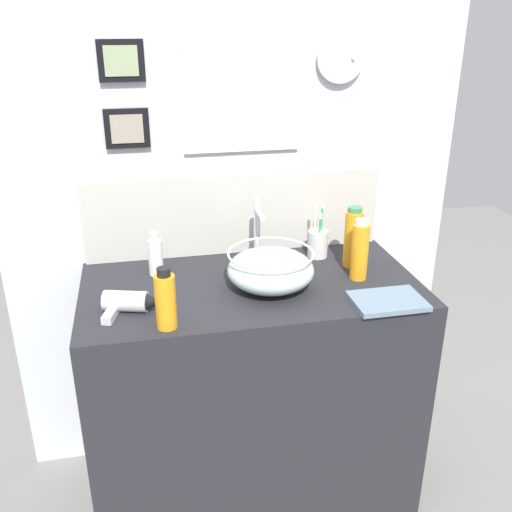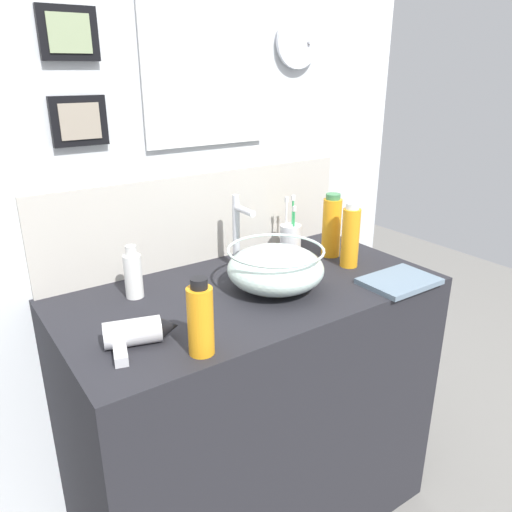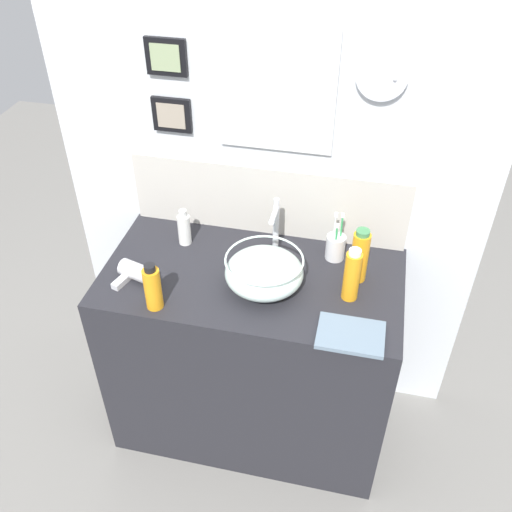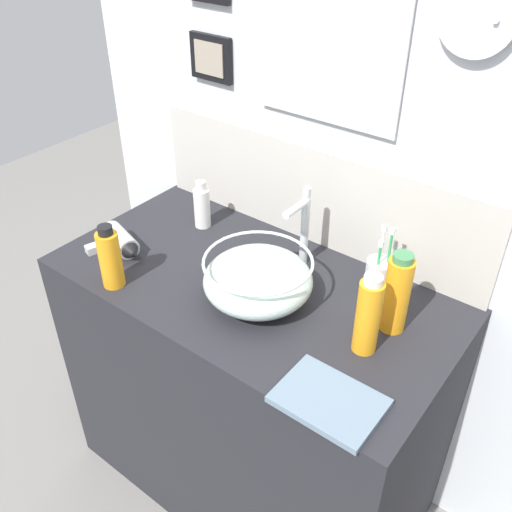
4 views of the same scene
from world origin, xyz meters
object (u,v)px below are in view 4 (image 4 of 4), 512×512
Objects in this scene: glass_bowl_sink at (258,279)px; lotion_bottle at (202,206)px; hair_drier at (121,243)px; toothbrush_cup at (379,276)px; spray_bottle at (110,258)px; soap_dispenser at (368,316)px; hand_towel at (329,401)px; faucet at (303,223)px; shampoo_bottle at (397,294)px.

glass_bowl_sink is 0.41m from lotion_bottle.
toothbrush_cup is at bearing 23.01° from hair_drier.
spray_bottle is (-0.59, -0.41, 0.03)m from toothbrush_cup.
soap_dispenser is 0.22m from hand_towel.
faucet reaches higher than spray_bottle.
soap_dispenser is at bearing 16.61° from spray_bottle.
hand_towel is (0.69, 0.00, -0.08)m from spray_bottle.
lotion_bottle is at bearing 174.39° from shampoo_bottle.
glass_bowl_sink is 0.46m from hair_drier.
lotion_bottle reaches higher than glass_bowl_sink.
shampoo_bottle is (0.33, 0.12, 0.04)m from glass_bowl_sink.
glass_bowl_sink is 0.40m from spray_bottle.
glass_bowl_sink is 0.21m from faucet.
faucet is 0.34m from shampoo_bottle.
toothbrush_cup is at bearing 3.53° from lotion_bottle.
lotion_bottle is (-0.60, -0.04, 0.02)m from toothbrush_cup.
lotion_bottle is at bearing 152.87° from glass_bowl_sink.
toothbrush_cup is 0.95× the size of soap_dispenser.
hair_drier is at bearing -109.97° from lotion_bottle.
soap_dispenser is (0.31, -0.19, -0.04)m from faucet.
spray_bottle is at bearing -48.50° from hair_drier.
toothbrush_cup is at bearing 103.95° from hand_towel.
toothbrush_cup is (0.23, 0.02, -0.09)m from faucet.
shampoo_bottle reaches higher than hand_towel.
soap_dispenser reaches higher than glass_bowl_sink.
hair_drier is 0.17m from spray_bottle.
shampoo_bottle is at bearing 24.26° from spray_bottle.
spray_bottle is (-0.35, -0.39, -0.05)m from faucet.
hand_towel is at bearing -76.05° from toothbrush_cup.
glass_bowl_sink reaches higher than hair_drier.
toothbrush_cup is at bearing 5.21° from faucet.
soap_dispenser is at bearing 1.76° from glass_bowl_sink.
faucet reaches higher than glass_bowl_sink.
faucet is at bearing -174.79° from toothbrush_cup.
faucet is 1.14× the size of soap_dispenser.
glass_bowl_sink is 0.35m from shampoo_bottle.
spray_bottle is at bearing -144.89° from toothbrush_cup.
shampoo_bottle is (0.33, -0.08, -0.03)m from faucet.
faucet reaches higher than shampoo_bottle.
toothbrush_cup is at bearing 109.95° from soap_dispenser.
soap_dispenser reaches higher than hand_towel.
glass_bowl_sink is at bearing -178.24° from soap_dispenser.
soap_dispenser is at bearing 96.95° from hand_towel.
soap_dispenser is 0.96× the size of hand_towel.
faucet is 0.53m from spray_bottle.
toothbrush_cup is (0.69, 0.29, 0.02)m from hair_drier.
faucet is (0.00, 0.20, 0.07)m from glass_bowl_sink.
hand_towel is (0.10, -0.41, -0.05)m from toothbrush_cup.
hair_drier is 0.83× the size of hand_towel.
toothbrush_cup reaches higher than lotion_bottle.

